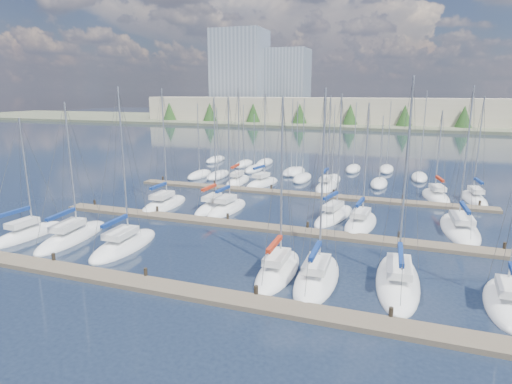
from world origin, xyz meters
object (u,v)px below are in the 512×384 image
(sailboat_p, at_px, (326,187))
(sailboat_l, at_px, (361,223))
(sailboat_q, at_px, (436,196))
(sailboat_a, at_px, (27,234))
(sailboat_m, at_px, (460,229))
(sailboat_j, at_px, (227,208))
(sailboat_e, at_px, (317,278))
(sailboat_n, at_px, (238,181))
(sailboat_h, at_px, (164,205))
(sailboat_o, at_px, (262,183))
(sailboat_k, at_px, (334,216))
(sailboat_f, at_px, (398,280))
(sailboat_c, at_px, (124,245))
(sailboat_i, at_px, (214,206))
(sailboat_g, at_px, (507,303))
(sailboat_r, at_px, (474,199))
(sailboat_d, at_px, (278,271))
(sailboat_b, at_px, (72,237))

(sailboat_p, bearing_deg, sailboat_l, -66.90)
(sailboat_q, height_order, sailboat_a, sailboat_a)
(sailboat_m, bearing_deg, sailboat_l, -174.23)
(sailboat_j, distance_m, sailboat_e, 19.01)
(sailboat_n, height_order, sailboat_h, sailboat_n)
(sailboat_o, bearing_deg, sailboat_k, -33.92)
(sailboat_f, bearing_deg, sailboat_c, 178.51)
(sailboat_o, bearing_deg, sailboat_m, -15.86)
(sailboat_i, height_order, sailboat_n, sailboat_n)
(sailboat_f, distance_m, sailboat_n, 34.22)
(sailboat_p, xyz_separation_m, sailboat_a, (-21.28, -28.23, -0.01))
(sailboat_l, bearing_deg, sailboat_j, -177.42)
(sailboat_l, height_order, sailboat_h, sailboat_h)
(sailboat_m, xyz_separation_m, sailboat_g, (1.28, -14.63, 0.02))
(sailboat_i, xyz_separation_m, sailboat_p, (9.77, 14.19, -0.01))
(sailboat_q, height_order, sailboat_l, sailboat_l)
(sailboat_i, height_order, sailboat_h, sailboat_h)
(sailboat_m, distance_m, sailboat_a, 39.11)
(sailboat_a, xyz_separation_m, sailboat_g, (37.47, 0.18, 0.00))
(sailboat_n, relative_size, sailboat_a, 1.25)
(sailboat_o, bearing_deg, sailboat_h, -102.45)
(sailboat_k, distance_m, sailboat_h, 18.73)
(sailboat_c, xyz_separation_m, sailboat_e, (16.31, -0.90, 0.00))
(sailboat_q, distance_m, sailboat_g, 27.29)
(sailboat_r, xyz_separation_m, sailboat_n, (-29.90, -0.27, 0.01))
(sailboat_m, xyz_separation_m, sailboat_h, (-30.26, -1.84, 0.01))
(sailboat_j, height_order, sailboat_k, sailboat_k)
(sailboat_a, bearing_deg, sailboat_k, 33.77)
(sailboat_i, xyz_separation_m, sailboat_e, (14.49, -14.23, -0.01))
(sailboat_f, bearing_deg, sailboat_h, 152.14)
(sailboat_e, bearing_deg, sailboat_j, 130.83)
(sailboat_r, height_order, sailboat_e, sailboat_e)
(sailboat_o, xyz_separation_m, sailboat_k, (11.97, -12.48, -0.00))
(sailboat_c, relative_size, sailboat_l, 1.11)
(sailboat_d, xyz_separation_m, sailboat_p, (-1.88, 28.18, 0.00))
(sailboat_o, distance_m, sailboat_f, 32.08)
(sailboat_r, bearing_deg, sailboat_q, 175.48)
(sailboat_n, bearing_deg, sailboat_o, -1.39)
(sailboat_f, relative_size, sailboat_r, 1.12)
(sailboat_k, bearing_deg, sailboat_j, -162.75)
(sailboat_c, bearing_deg, sailboat_a, -177.90)
(sailboat_h, bearing_deg, sailboat_f, -26.09)
(sailboat_e, bearing_deg, sailboat_a, 178.15)
(sailboat_n, bearing_deg, sailboat_l, -40.35)
(sailboat_i, distance_m, sailboat_n, 13.52)
(sailboat_p, distance_m, sailboat_a, 35.35)
(sailboat_k, height_order, sailboat_m, sailboat_m)
(sailboat_n, xyz_separation_m, sailboat_m, (27.22, -12.51, -0.03))
(sailboat_p, height_order, sailboat_b, sailboat_p)
(sailboat_f, xyz_separation_m, sailboat_i, (-19.67, 12.75, 0.02))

